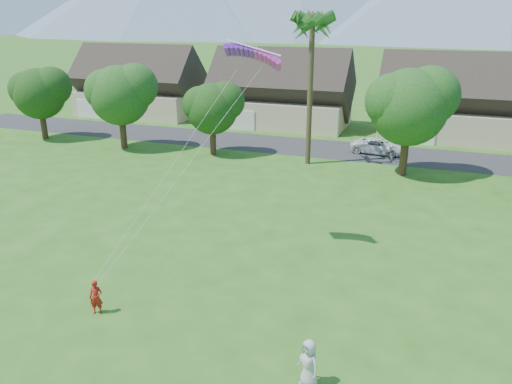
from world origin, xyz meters
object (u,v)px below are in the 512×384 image
at_px(parked_car, 378,146).
at_px(parafoil_kite, 254,53).
at_px(watcher, 309,363).
at_px(kite_flyer, 96,297).

xyz_separation_m(parked_car, parafoil_kite, (-3.93, -22.62, 9.78)).
bearing_deg(watcher, parked_car, 125.68).
bearing_deg(watcher, parafoil_kite, 152.76).
distance_m(watcher, parafoil_kite, 14.67).
relative_size(watcher, parafoil_kite, 0.61).
distance_m(kite_flyer, parafoil_kite, 13.50).
bearing_deg(kite_flyer, parafoil_kite, 44.82).
relative_size(kite_flyer, parafoil_kite, 0.53).
relative_size(watcher, parked_car, 0.37).
relative_size(parked_car, parafoil_kite, 1.68).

